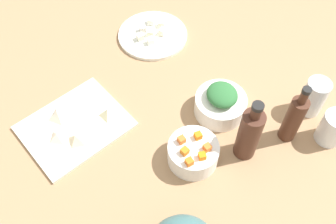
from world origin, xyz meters
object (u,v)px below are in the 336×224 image
Objects in this scene: plate_tofu at (153,35)px; drinking_glass_0 at (314,97)px; bottle_0 at (249,134)px; drinking_glass_1 at (333,128)px; bottle_1 at (294,118)px; cutting_board at (75,126)px; bowl_greens at (220,105)px; bowl_carrots at (193,153)px.

drinking_glass_0 is (-12.15, 55.65, 5.38)cm from plate_tofu.
bottle_0 is 24.96cm from drinking_glass_1.
plate_tofu is 2.36× the size of drinking_glass_1.
bottle_0 reaches higher than bottle_1.
bottle_1 is at bearing -48.27° from drinking_glass_1.
drinking_glass_0 is 10.69cm from drinking_glass_1.
cutting_board is 1.20× the size of plate_tofu.
bottle_1 is (-7.40, 18.96, 5.51)cm from bowl_greens.
drinking_glass_1 reaches higher than cutting_board.
plate_tofu is (-42.02, -12.09, 0.10)cm from cutting_board.
drinking_glass_0 is (-12.45, -0.91, -2.64)cm from bottle_1.
bottle_0 reaches higher than drinking_glass_1.
bottle_0 is 2.13× the size of drinking_glass_1.
bottle_1 reaches higher than bowl_carrots.
bowl_greens is 18.27cm from bowl_carrots.
drinking_glass_0 reaches higher than bowl_greens.
bottle_0 is (-12.03, 8.24, 5.78)cm from bowl_carrots.
drinking_glass_0 is at bearing 141.19° from cutting_board.
bowl_greens is at bearing -162.18° from bowl_carrots.
drinking_glass_0 is (-37.25, 12.46, 2.73)cm from bowl_carrots.
drinking_glass_0 is at bearing -175.84° from bottle_1.
plate_tofu is 2.00× the size of drinking_glass_0.
cutting_board is at bearing -61.45° from bowl_carrots.
drinking_glass_0 is (-54.17, 43.56, 5.48)cm from cutting_board.
bottle_0 reaches higher than bowl_carrots.
plate_tofu is 1.59× the size of bowl_greens.
bowl_carrots is at bearing 118.55° from cutting_board.
plate_tofu is at bearing -120.17° from bowl_carrots.
drinking_glass_0 reaches higher than bowl_carrots.
cutting_board is 1.90× the size of bowl_greens.
bowl_carrots reaches higher than bowl_greens.
plate_tofu is 53.72cm from bottle_0.
bottle_0 is at bearing -9.51° from drinking_glass_0.
bowl_carrots is 0.64× the size of bottle_0.
drinking_glass_1 is at bearing 118.67° from bowl_greens.
cutting_board is at bearing 16.05° from plate_tofu.
bottle_1 is at bearing 89.69° from plate_tofu.
bottle_0 is 1.81× the size of drinking_glass_0.
drinking_glass_0 reaches higher than plate_tofu.
bottle_1 is (0.31, 56.55, 8.02)cm from plate_tofu.
cutting_board is 69.72cm from drinking_glass_0.
bottle_0 is at bearing 126.35° from cutting_board.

